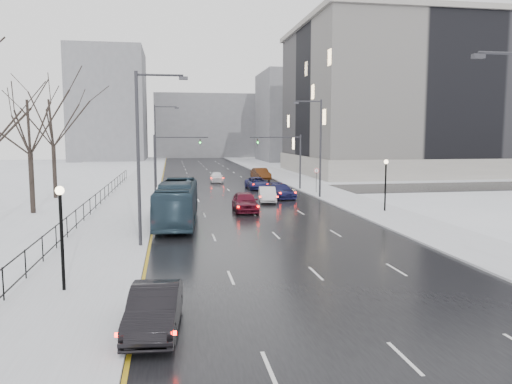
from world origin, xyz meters
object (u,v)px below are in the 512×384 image
streetlight_l_far (157,142)px  lamppost_l (61,223)px  streetlight_r_mid (318,143)px  sedan_right_far (281,191)px  tree_park_d (33,214)px  streetlight_l_near (142,150)px  sedan_right_cross (257,183)px  sedan_center_near (245,202)px  sedan_center_far (217,177)px  bus (177,203)px  sedan_right_near (267,195)px  mast_signal_right (291,155)px  tree_park_e (56,199)px  mast_signal_left (164,156)px  lamppost_r_mid (386,178)px  sedan_right_distant (261,174)px  no_uturn_sign (316,173)px  sedan_left_near (155,309)px

streetlight_l_far → lamppost_l: streetlight_l_far is taller
streetlight_r_mid → sedan_right_far: streetlight_r_mid is taller
tree_park_d → lamppost_l: size_ratio=2.92×
streetlight_l_near → sedan_right_cross: (11.67, 29.46, -4.88)m
streetlight_l_near → sedan_center_near: streetlight_l_near is taller
sedan_center_far → bus: bearing=-97.4°
sedan_right_near → sedan_right_cross: sedan_right_near is taller
sedan_right_near → bus: bearing=-122.7°
lamppost_l → mast_signal_right: mast_signal_right is taller
tree_park_e → mast_signal_left: bearing=20.2°
lamppost_r_mid → sedan_right_far: bearing=121.3°
streetlight_l_near → sedan_right_near: size_ratio=2.27×
sedan_right_near → streetlight_l_near: bearing=-113.9°
tree_park_d → lamppost_r_mid: (28.80, -4.00, 2.94)m
streetlight_l_near → streetlight_r_mid: bearing=50.8°
sedan_right_distant → tree_park_d: bearing=-136.8°
streetlight_l_far → sedan_right_near: 18.37m
lamppost_r_mid → sedan_right_far: lamppost_r_mid is taller
lamppost_r_mid → sedan_right_near: bearing=137.2°
sedan_center_near → sedan_right_cross: sedan_center_near is taller
sedan_right_cross → sedan_center_far: 10.11m
streetlight_l_near → mast_signal_right: 32.03m
sedan_right_distant → tree_park_e: bearing=-150.2°
sedan_center_far → sedan_right_distant: 7.05m
lamppost_l → sedan_right_far: size_ratio=0.87×
sedan_right_cross → streetlight_l_far: bearing=165.9°
sedan_center_near → tree_park_e: bearing=148.4°
no_uturn_sign → sedan_right_distant: (-3.12, 17.28, -1.41)m
streetlight_r_mid → mast_signal_left: (-15.49, 8.00, -1.51)m
lamppost_r_mid → sedan_right_cross: 20.97m
lamppost_r_mid → sedan_right_distant: bearing=98.9°
tree_park_d → no_uturn_sign: (27.00, 10.00, 2.30)m
sedan_right_distant → mast_signal_left: bearing=-140.9°
streetlight_l_near → lamppost_l: (-2.83, -8.00, -2.67)m
sedan_left_near → sedan_right_far: 35.38m
bus → sedan_center_far: (5.69, 31.38, -0.81)m
sedan_right_far → sedan_right_cross: bearing=89.8°
lamppost_l → sedan_center_near: lamppost_l is taller
lamppost_l → mast_signal_left: (3.67, 36.00, 1.16)m
lamppost_l → bus: lamppost_l is taller
sedan_center_near → sedan_center_far: bearing=92.0°
sedan_center_near → sedan_right_distant: bearing=79.2°
mast_signal_left → sedan_right_far: bearing=-31.8°
mast_signal_left → sedan_center_near: mast_signal_left is taller
streetlight_l_far → tree_park_d: bearing=-118.2°
mast_signal_left → sedan_right_cross: mast_signal_left is taller
sedan_left_near → sedan_right_distant: 55.60m
tree_park_d → no_uturn_sign: size_ratio=4.63×
lamppost_r_mid → no_uturn_sign: lamppost_r_mid is taller
sedan_left_near → sedan_right_distant: sedan_right_distant is taller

